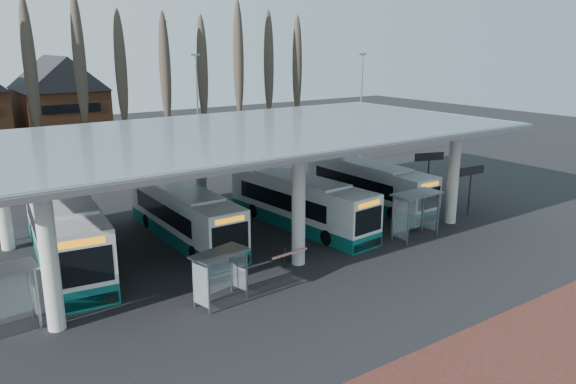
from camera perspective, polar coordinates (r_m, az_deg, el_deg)
ground at (r=27.65m, az=4.13°, el=-8.86°), size 140.00×140.00×0.00m
station_canopy at (r=32.35m, az=-4.66°, el=5.19°), size 32.00×16.00×6.34m
poplar_row at (r=54.99m, az=-18.36°, el=11.76°), size 45.10×1.10×14.50m
lamp_post_b at (r=50.94m, az=-9.16°, el=8.23°), size 0.80×0.16×10.17m
lamp_post_c at (r=53.84m, az=7.43°, el=8.65°), size 0.80×0.16×10.17m
bus_0 at (r=31.58m, az=-21.80°, el=-3.54°), size 4.32×13.29×3.63m
bus_1 at (r=33.14m, az=-10.53°, el=-2.31°), size 2.47×11.09×3.08m
bus_2 at (r=34.88m, az=1.16°, el=-1.13°), size 3.44×11.48×3.14m
bus_3 at (r=39.86m, az=8.08°, el=0.71°), size 2.51×10.95×3.03m
shelter_1 at (r=24.92m, az=-7.08°, el=-7.41°), size 2.76×1.80×2.36m
shelter_2 at (r=33.41m, az=12.71°, el=-1.29°), size 2.99×1.52×2.76m
info_sign_0 at (r=38.54m, az=18.11°, el=1.71°), size 2.25×0.25×3.34m
info_sign_1 at (r=42.02m, az=14.14°, el=3.16°), size 2.23×0.83×3.43m
barrier at (r=28.28m, az=0.04°, el=-6.37°), size 2.23×0.69×1.12m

